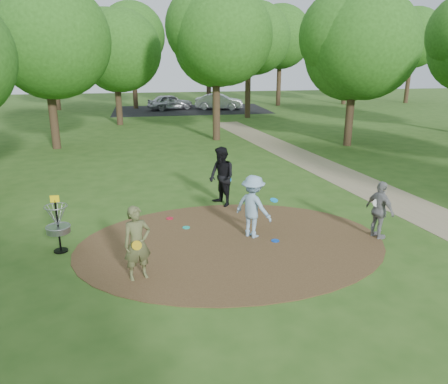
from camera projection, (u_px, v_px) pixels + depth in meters
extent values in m
plane|color=#2D5119|center=(232.00, 243.00, 11.90)|extent=(100.00, 100.00, 0.00)
cylinder|color=#47301C|center=(232.00, 243.00, 11.89)|extent=(8.40, 8.40, 0.02)
cube|color=#8C7A5B|center=(407.00, 205.00, 14.86)|extent=(7.55, 39.89, 0.01)
cube|color=black|center=(191.00, 110.00, 40.38)|extent=(14.00, 8.00, 0.01)
imported|color=brown|center=(137.00, 243.00, 9.79)|extent=(0.74, 0.60, 1.75)
cylinder|color=gold|center=(137.00, 245.00, 9.57)|extent=(0.22, 0.07, 0.22)
imported|color=#85A8C6|center=(253.00, 207.00, 12.09)|extent=(1.26, 1.31, 1.79)
cylinder|color=#0C87D0|center=(274.00, 200.00, 12.16)|extent=(0.28, 0.28, 0.08)
imported|color=black|center=(222.00, 177.00, 14.61)|extent=(1.10, 1.20, 2.01)
cylinder|color=blue|center=(228.00, 180.00, 14.69)|extent=(0.23, 0.12, 0.22)
imported|color=gray|center=(380.00, 210.00, 12.02)|extent=(0.66, 1.04, 1.64)
cylinder|color=silver|center=(377.00, 203.00, 11.91)|extent=(0.23, 0.13, 0.22)
cylinder|color=#16B69D|center=(186.00, 227.00, 12.91)|extent=(0.22, 0.22, 0.02)
cylinder|color=#0B42C2|center=(275.00, 241.00, 12.00)|extent=(0.22, 0.22, 0.02)
cylinder|color=red|center=(170.00, 218.00, 13.63)|extent=(0.22, 0.22, 0.02)
imported|color=#B3B4BC|center=(170.00, 102.00, 40.16)|extent=(4.41, 2.77, 1.40)
imported|color=#A4A7AB|center=(219.00, 102.00, 40.38)|extent=(4.59, 2.58, 1.43)
cylinder|color=black|center=(58.00, 227.00, 11.22)|extent=(0.05, 0.05, 1.35)
cylinder|color=black|center=(61.00, 251.00, 11.42)|extent=(0.36, 0.36, 0.04)
cylinder|color=gray|center=(58.00, 229.00, 11.24)|extent=(0.60, 0.60, 0.16)
torus|color=gray|center=(58.00, 226.00, 11.21)|extent=(0.63, 0.63, 0.03)
torus|color=gray|center=(56.00, 206.00, 11.05)|extent=(0.58, 0.58, 0.02)
cube|color=yellow|center=(55.00, 199.00, 10.99)|extent=(0.22, 0.02, 0.18)
cylinder|color=#332316|center=(53.00, 113.00, 23.29)|extent=(0.44, 0.44, 3.80)
sphere|color=#245316|center=(45.00, 44.00, 22.22)|extent=(5.90, 5.90, 5.90)
cylinder|color=#332316|center=(216.00, 105.00, 25.68)|extent=(0.44, 0.44, 4.18)
sphere|color=#245316|center=(216.00, 40.00, 24.59)|extent=(5.46, 5.46, 5.46)
cylinder|color=#332316|center=(350.00, 113.00, 24.12)|extent=(0.44, 0.44, 3.61)
sphere|color=#245316|center=(355.00, 49.00, 23.11)|extent=(5.65, 5.65, 5.65)
cylinder|color=#332316|center=(119.00, 101.00, 31.36)|extent=(0.44, 0.44, 3.42)
sphere|color=#245316|center=(115.00, 54.00, 30.37)|extent=(5.60, 5.60, 5.60)
cylinder|color=#332316|center=(248.00, 90.00, 34.76)|extent=(0.44, 0.44, 4.37)
sphere|color=#245316|center=(249.00, 41.00, 33.65)|extent=(5.50, 5.50, 5.50)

